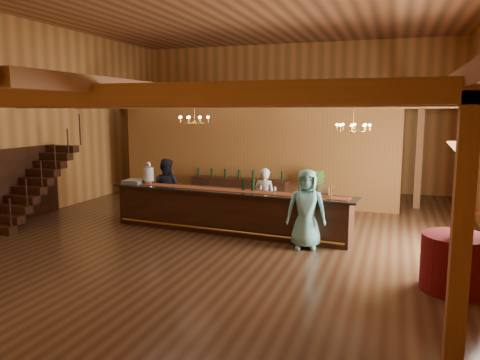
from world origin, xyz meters
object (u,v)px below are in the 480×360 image
(raffle_drum, at_px, (324,190))
(bartender, at_px, (265,198))
(chandelier_right, at_px, (353,127))
(pendant_lamp, at_px, (463,148))
(guest, at_px, (306,209))
(round_table, at_px, (455,263))
(tasting_bar, at_px, (228,211))
(backbar_shelf, at_px, (239,192))
(staff_second, at_px, (166,189))
(beverage_dispenser, at_px, (149,173))
(floor_plant, at_px, (313,191))
(chandelier_left, at_px, (194,119))

(raffle_drum, xyz_separation_m, bartender, (-1.65, 0.99, -0.46))
(raffle_drum, height_order, chandelier_right, chandelier_right)
(pendant_lamp, distance_m, guest, 3.61)
(round_table, relative_size, bartender, 0.71)
(tasting_bar, height_order, backbar_shelf, tasting_bar)
(chandelier_right, xyz_separation_m, bartender, (-2.14, -0.10, -1.83))
(round_table, relative_size, chandelier_right, 1.38)
(backbar_shelf, relative_size, staff_second, 1.86)
(round_table, bearing_deg, beverage_dispenser, 159.95)
(chandelier_right, height_order, floor_plant, chandelier_right)
(raffle_drum, bearing_deg, chandelier_left, 168.99)
(chandelier_right, bearing_deg, guest, -117.92)
(backbar_shelf, distance_m, chandelier_left, 3.62)
(tasting_bar, xyz_separation_m, beverage_dispenser, (-2.33, 0.28, 0.81))
(beverage_dispenser, xyz_separation_m, raffle_drum, (4.73, -0.56, -0.11))
(raffle_drum, relative_size, backbar_shelf, 0.11)
(pendant_lamp, xyz_separation_m, floor_plant, (-3.30, 5.40, -1.76))
(raffle_drum, relative_size, chandelier_right, 0.42)
(backbar_shelf, distance_m, round_table, 7.88)
(raffle_drum, height_order, pendant_lamp, pendant_lamp)
(pendant_lamp, bearing_deg, tasting_bar, 154.29)
(pendant_lamp, height_order, floor_plant, pendant_lamp)
(raffle_drum, bearing_deg, backbar_shelf, 132.65)
(tasting_bar, relative_size, chandelier_left, 8.04)
(beverage_dispenser, xyz_separation_m, guest, (4.42, -0.99, -0.47))
(bartender, bearing_deg, beverage_dispenser, 16.04)
(guest, bearing_deg, floor_plant, 87.81)
(tasting_bar, height_order, raffle_drum, raffle_drum)
(chandelier_right, bearing_deg, backbar_shelf, 147.39)
(bartender, bearing_deg, chandelier_left, 18.42)
(pendant_lamp, distance_m, staff_second, 7.79)
(guest, bearing_deg, beverage_dispenser, 157.90)
(tasting_bar, height_order, guest, guest)
(backbar_shelf, relative_size, chandelier_right, 3.97)
(tasting_bar, distance_m, raffle_drum, 2.52)
(chandelier_left, distance_m, floor_plant, 4.32)
(chandelier_right, xyz_separation_m, staff_second, (-4.96, -0.07, -1.76))
(chandelier_left, xyz_separation_m, guest, (3.12, -1.10, -1.90))
(backbar_shelf, distance_m, pendant_lamp, 8.12)
(chandelier_right, relative_size, guest, 0.46)
(raffle_drum, bearing_deg, tasting_bar, 173.26)
(staff_second, height_order, floor_plant, staff_second)
(round_table, distance_m, bartender, 5.17)
(beverage_dispenser, distance_m, guest, 4.55)
(raffle_drum, bearing_deg, guest, -126.21)
(chandelier_left, height_order, bartender, chandelier_left)
(staff_second, distance_m, guest, 4.40)
(guest, xyz_separation_m, floor_plant, (-0.48, 3.76, -0.24))
(beverage_dispenser, height_order, chandelier_left, chandelier_left)
(raffle_drum, height_order, backbar_shelf, raffle_drum)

